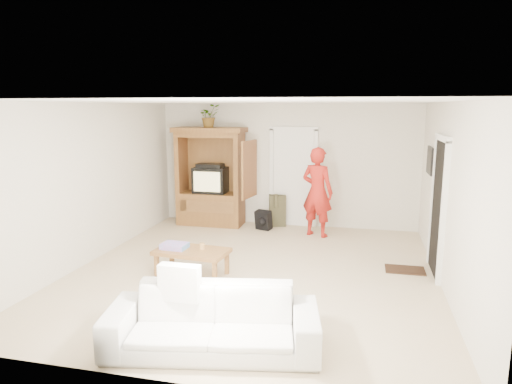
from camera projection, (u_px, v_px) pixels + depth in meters
floor at (254, 272)px, 7.10m from camera, size 6.00×6.00×0.00m
ceiling at (254, 102)px, 6.62m from camera, size 6.00×6.00×0.00m
wall_back at (287, 165)px, 9.73m from camera, size 5.50×0.00×5.50m
wall_front at (173, 249)px, 3.99m from camera, size 5.50×0.00×5.50m
wall_left at (91, 183)px, 7.49m from camera, size 0.00×6.00×6.00m
wall_right at (449, 198)px, 6.24m from camera, size 0.00×6.00×6.00m
armoire at (212, 183)px, 9.84m from camera, size 1.82×1.14×2.10m
door_back at (293, 179)px, 9.72m from camera, size 0.85×0.05×2.04m
doorway_right at (438, 208)px, 6.87m from camera, size 0.05×0.90×2.04m
framed_picture at (430, 160)px, 8.01m from camera, size 0.03×0.60×0.48m
doormat at (405, 270)px, 7.15m from camera, size 0.60×0.40×0.02m
plant at (209, 116)px, 9.55m from camera, size 0.57×0.57×0.48m
man at (317, 192)px, 8.93m from camera, size 0.76×0.63×1.77m
sofa at (213, 320)px, 4.78m from camera, size 2.33×1.26×0.65m
coffee_table at (192, 253)px, 6.89m from camera, size 1.14×0.70×0.41m
towel at (175, 246)px, 6.93m from camera, size 0.40×0.31×0.08m
candle at (202, 246)px, 6.88m from camera, size 0.08×0.08×0.10m
backpack_black at (263, 221)px, 9.50m from camera, size 0.36×0.28×0.39m
backpack_olive at (277, 210)px, 9.80m from camera, size 0.41×0.34×0.67m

